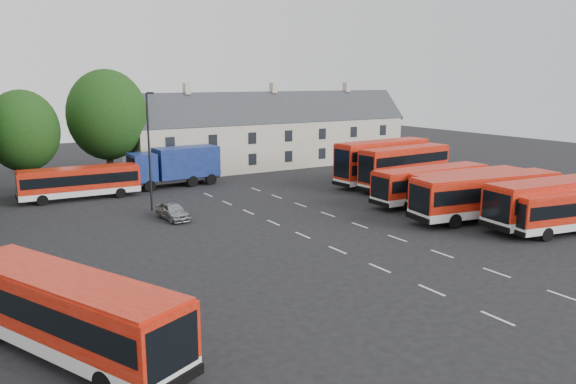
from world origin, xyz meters
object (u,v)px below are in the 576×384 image
bus_dd_south (404,165)px  bus_west (66,308)px  bus_row_a (573,208)px  lamppost (149,149)px  box_truck (176,165)px  silver_car (173,211)px

bus_dd_south → bus_west: bus_dd_south is taller
bus_row_a → bus_west: bus_west is taller
bus_west → lamppost: bearing=-49.9°
bus_row_a → bus_west: (-33.39, -0.30, 0.17)m
bus_row_a → bus_dd_south: size_ratio=1.05×
box_truck → silver_car: (-5.12, -12.81, -1.50)m
bus_dd_south → box_truck: 22.45m
bus_row_a → box_truck: size_ratio=1.21×
bus_west → silver_car: bearing=-55.1°
box_truck → lamppost: bearing=-123.4°
bus_dd_south → bus_west: size_ratio=0.88×
silver_car → lamppost: bearing=92.6°
box_truck → lamppost: size_ratio=0.93×
bus_row_a → lamppost: size_ratio=1.13×
bus_dd_south → silver_car: bearing=175.6°
bus_west → silver_car: (11.00, 18.41, -1.29)m
bus_dd_south → box_truck: size_ratio=1.15×
bus_dd_south → bus_west: bearing=-155.7°
bus_row_a → lamppost: lamppost is taller
lamppost → bus_west: bearing=-115.6°
bus_west → silver_car: size_ratio=2.98×
bus_row_a → bus_dd_south: 17.76m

